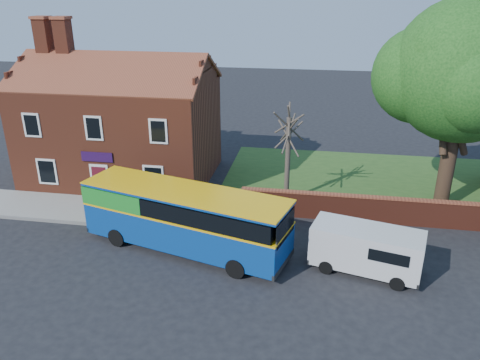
# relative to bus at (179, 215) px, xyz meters

# --- Properties ---
(ground) EXTENTS (120.00, 120.00, 0.00)m
(ground) POSITION_rel_bus_xyz_m (0.44, -2.56, -1.83)
(ground) COLOR black
(ground) RESTS_ON ground
(pavement) EXTENTS (18.00, 3.50, 0.12)m
(pavement) POSITION_rel_bus_xyz_m (-6.56, 3.19, -1.77)
(pavement) COLOR gray
(pavement) RESTS_ON ground
(kerb) EXTENTS (18.00, 0.15, 0.14)m
(kerb) POSITION_rel_bus_xyz_m (-6.56, 1.44, -1.76)
(kerb) COLOR slate
(kerb) RESTS_ON ground
(grass_strip) EXTENTS (26.00, 12.00, 0.04)m
(grass_strip) POSITION_rel_bus_xyz_m (13.44, 10.44, -1.81)
(grass_strip) COLOR #426B28
(grass_strip) RESTS_ON ground
(shop_building) EXTENTS (12.30, 8.13, 10.50)m
(shop_building) POSITION_rel_bus_xyz_m (-6.58, 8.94, 1.58)
(shop_building) COLOR brown
(shop_building) RESTS_ON ground
(boundary_wall) EXTENTS (22.00, 0.38, 1.60)m
(boundary_wall) POSITION_rel_bus_xyz_m (13.44, 4.44, -1.02)
(boundary_wall) COLOR maroon
(boundary_wall) RESTS_ON ground
(bus) EXTENTS (10.92, 5.42, 3.23)m
(bus) POSITION_rel_bus_xyz_m (0.00, 0.00, 0.00)
(bus) COLOR navy
(bus) RESTS_ON ground
(van_near) EXTENTS (5.31, 3.15, 2.18)m
(van_near) POSITION_rel_bus_xyz_m (9.11, -0.67, -0.61)
(van_near) COLOR silver
(van_near) RESTS_ON ground
(large_tree) EXTENTS (9.92, 7.85, 12.10)m
(large_tree) POSITION_rel_bus_xyz_m (14.26, 7.36, 6.09)
(large_tree) COLOR black
(large_tree) RESTS_ON ground
(bare_tree) EXTENTS (2.20, 2.62, 5.86)m
(bare_tree) POSITION_rel_bus_xyz_m (4.91, 6.41, 1.18)
(bare_tree) COLOR #4C4238
(bare_tree) RESTS_ON ground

